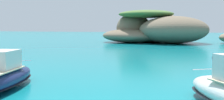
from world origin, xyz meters
name	(u,v)px	position (x,y,z in m)	size (l,w,h in m)	color
islet_large	(158,30)	(-1.48, 65.66, 3.01)	(29.10, 26.48, 7.80)	#9E8966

